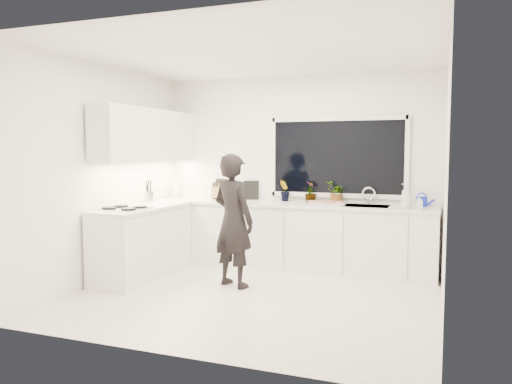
% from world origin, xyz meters
% --- Properties ---
extents(floor, '(4.00, 3.50, 0.02)m').
position_xyz_m(floor, '(0.00, 0.00, -0.01)').
color(floor, beige).
rests_on(floor, ground).
extents(wall_back, '(4.00, 0.02, 2.70)m').
position_xyz_m(wall_back, '(0.00, 1.76, 1.35)').
color(wall_back, white).
rests_on(wall_back, ground).
extents(wall_left, '(0.02, 3.50, 2.70)m').
position_xyz_m(wall_left, '(-2.01, 0.00, 1.35)').
color(wall_left, white).
rests_on(wall_left, ground).
extents(wall_right, '(0.02, 3.50, 2.70)m').
position_xyz_m(wall_right, '(2.01, 0.00, 1.35)').
color(wall_right, white).
rests_on(wall_right, ground).
extents(ceiling, '(4.00, 3.50, 0.02)m').
position_xyz_m(ceiling, '(0.00, 0.00, 2.71)').
color(ceiling, white).
rests_on(ceiling, wall_back).
extents(window, '(1.80, 0.02, 1.00)m').
position_xyz_m(window, '(0.60, 1.73, 1.55)').
color(window, black).
rests_on(window, wall_back).
extents(base_cabinets_back, '(3.92, 0.58, 0.88)m').
position_xyz_m(base_cabinets_back, '(0.00, 1.45, 0.44)').
color(base_cabinets_back, white).
rests_on(base_cabinets_back, floor).
extents(base_cabinets_left, '(0.58, 1.60, 0.88)m').
position_xyz_m(base_cabinets_left, '(-1.67, 0.35, 0.44)').
color(base_cabinets_left, white).
rests_on(base_cabinets_left, floor).
extents(countertop_back, '(3.94, 0.62, 0.04)m').
position_xyz_m(countertop_back, '(0.00, 1.44, 0.90)').
color(countertop_back, silver).
rests_on(countertop_back, base_cabinets_back).
extents(countertop_left, '(0.62, 1.60, 0.04)m').
position_xyz_m(countertop_left, '(-1.67, 0.35, 0.90)').
color(countertop_left, silver).
rests_on(countertop_left, base_cabinets_left).
extents(upper_cabinets, '(0.34, 2.10, 0.70)m').
position_xyz_m(upper_cabinets, '(-1.79, 0.70, 1.85)').
color(upper_cabinets, white).
rests_on(upper_cabinets, wall_left).
extents(sink, '(0.58, 0.42, 0.14)m').
position_xyz_m(sink, '(1.05, 1.45, 0.87)').
color(sink, silver).
rests_on(sink, countertop_back).
extents(faucet, '(0.03, 0.03, 0.22)m').
position_xyz_m(faucet, '(1.05, 1.65, 1.03)').
color(faucet, silver).
rests_on(faucet, countertop_back).
extents(stovetop, '(0.56, 0.48, 0.03)m').
position_xyz_m(stovetop, '(-1.69, -0.00, 0.94)').
color(stovetop, black).
rests_on(stovetop, countertop_left).
extents(person, '(0.68, 0.57, 1.61)m').
position_xyz_m(person, '(-0.37, 0.32, 0.80)').
color(person, black).
rests_on(person, floor).
extents(pizza_tray, '(0.59, 0.50, 0.03)m').
position_xyz_m(pizza_tray, '(0.50, 1.42, 0.94)').
color(pizza_tray, silver).
rests_on(pizza_tray, countertop_back).
extents(pizza, '(0.54, 0.44, 0.01)m').
position_xyz_m(pizza, '(0.50, 1.42, 0.95)').
color(pizza, red).
rests_on(pizza, pizza_tray).
extents(watering_can, '(0.17, 0.17, 0.13)m').
position_xyz_m(watering_can, '(1.73, 1.61, 0.98)').
color(watering_can, '#1525CC').
rests_on(watering_can, countertop_back).
extents(paper_towel_roll, '(0.11, 0.11, 0.26)m').
position_xyz_m(paper_towel_roll, '(-1.85, 1.55, 1.05)').
color(paper_towel_roll, white).
rests_on(paper_towel_roll, countertop_back).
extents(knife_block, '(0.14, 0.11, 0.22)m').
position_xyz_m(knife_block, '(-1.18, 1.59, 1.03)').
color(knife_block, '#9D7049').
rests_on(knife_block, countertop_back).
extents(utensil_crock, '(0.15, 0.15, 0.16)m').
position_xyz_m(utensil_crock, '(-1.85, 0.80, 1.00)').
color(utensil_crock, silver).
rests_on(utensil_crock, countertop_left).
extents(picture_frame_large, '(0.22, 0.08, 0.28)m').
position_xyz_m(picture_frame_large, '(-0.66, 1.69, 1.06)').
color(picture_frame_large, black).
rests_on(picture_frame_large, countertop_back).
extents(picture_frame_small, '(0.24, 0.12, 0.30)m').
position_xyz_m(picture_frame_small, '(-1.16, 1.69, 1.07)').
color(picture_frame_small, black).
rests_on(picture_frame_small, countertop_back).
extents(herb_plants, '(0.99, 0.35, 0.30)m').
position_xyz_m(herb_plants, '(0.39, 1.61, 1.07)').
color(herb_plants, '#26662D').
rests_on(herb_plants, countertop_back).
extents(soap_bottles, '(0.27, 0.14, 0.31)m').
position_xyz_m(soap_bottles, '(1.59, 1.30, 1.06)').
color(soap_bottles, '#D8BF66').
rests_on(soap_bottles, countertop_back).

